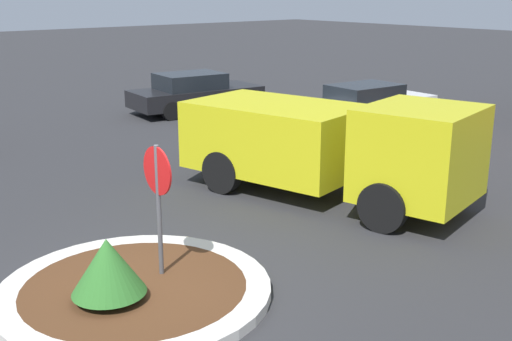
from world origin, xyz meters
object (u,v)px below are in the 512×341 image
Objects in this scene: stop_sign at (158,189)px; parked_sedan_white at (368,105)px; utility_truck at (325,144)px; parked_sedan_black at (195,92)px.

parked_sedan_white is (-5.40, 11.01, -0.77)m from stop_sign.
parked_sedan_black is (-9.78, 3.47, -0.47)m from utility_truck.
parked_sedan_black is (-11.08, 8.30, -0.78)m from stop_sign.
utility_truck is at bearing -142.46° from parked_sedan_white.
parked_sedan_black is (-5.68, -2.72, -0.01)m from parked_sedan_white.
stop_sign is 0.46× the size of parked_sedan_white.
stop_sign is 13.87m from parked_sedan_black.
utility_truck is at bearing -103.11° from parked_sedan_black.
stop_sign is 0.44× the size of parked_sedan_black.
parked_sedan_white is at bearing 110.75° from utility_truck.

